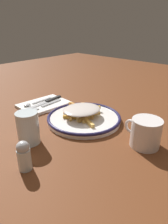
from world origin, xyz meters
TOP-DOWN VIEW (x-y plane):
  - ground_plane at (0.00, 0.00)m, footprint 2.60×2.60m
  - plate at (0.00, 0.00)m, footprint 0.28×0.28m
  - fries_heap at (0.01, 0.00)m, footprint 0.19×0.18m
  - napkin at (0.23, 0.01)m, footprint 0.16×0.21m
  - fork at (0.20, 0.02)m, footprint 0.03×0.18m
  - knife at (0.23, -0.01)m, footprint 0.03×0.21m
  - spoon at (0.26, 0.05)m, footprint 0.02×0.15m
  - water_glass at (0.02, 0.22)m, footprint 0.07×0.07m
  - coffee_mug at (-0.25, -0.00)m, footprint 0.12×0.09m
  - salt_shaker at (-0.07, 0.30)m, footprint 0.03×0.03m

SIDE VIEW (x-z plane):
  - ground_plane at x=0.00m, z-range 0.00..0.00m
  - napkin at x=0.23m, z-range 0.00..0.01m
  - plate at x=0.00m, z-range 0.00..0.02m
  - fork at x=0.20m, z-range 0.01..0.02m
  - knife at x=0.23m, z-range 0.01..0.02m
  - spoon at x=0.26m, z-range 0.01..0.02m
  - fries_heap at x=0.01m, z-range 0.02..0.06m
  - salt_shaker at x=-0.07m, z-range 0.00..0.08m
  - coffee_mug at x=-0.25m, z-range 0.00..0.09m
  - water_glass at x=0.02m, z-range 0.00..0.10m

